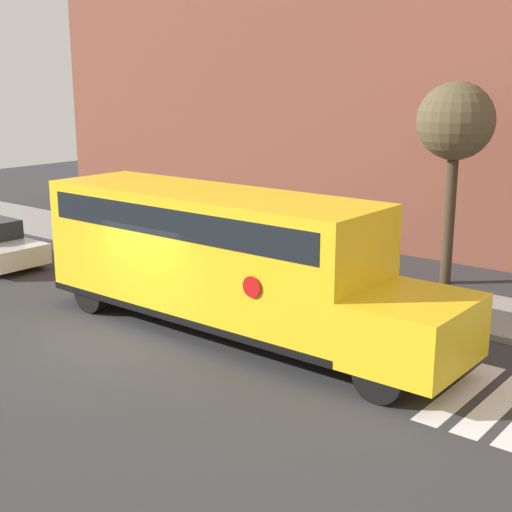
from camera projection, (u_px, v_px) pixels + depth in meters
ground_plane at (128, 338)px, 16.16m from camera, size 60.00×60.00×0.00m
sidewalk_strip at (295, 275)px, 21.05m from camera, size 44.00×3.00×0.15m
building_backdrop at (409, 47)px, 24.33m from camera, size 32.00×4.00×13.51m
school_bus at (222, 254)px, 16.21m from camera, size 10.49×2.57×3.24m
tree_far_sidewalk at (455, 125)px, 19.38m from camera, size 2.13×2.13×5.65m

